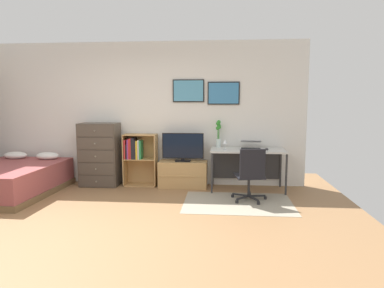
# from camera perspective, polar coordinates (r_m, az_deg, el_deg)

# --- Properties ---
(ground_plane) EXTENTS (7.20, 7.20, 0.00)m
(ground_plane) POSITION_cam_1_polar(r_m,az_deg,el_deg) (4.56, -15.04, -13.48)
(ground_plane) COLOR #936B44
(wall_back_with_posters) EXTENTS (6.12, 0.09, 2.70)m
(wall_back_with_posters) POSITION_cam_1_polar(r_m,az_deg,el_deg) (6.60, -8.02, 5.07)
(wall_back_with_posters) COLOR silver
(wall_back_with_posters) RESTS_ON ground_plane
(area_rug) EXTENTS (1.70, 1.20, 0.01)m
(area_rug) POSITION_cam_1_polar(r_m,az_deg,el_deg) (5.47, 7.72, -9.74)
(area_rug) COLOR #9E937F
(area_rug) RESTS_ON ground_plane
(bed) EXTENTS (1.53, 1.94, 0.63)m
(bed) POSITION_cam_1_polar(r_m,az_deg,el_deg) (6.66, -28.31, -5.25)
(bed) COLOR brown
(bed) RESTS_ON ground_plane
(dresser) EXTENTS (0.71, 0.46, 1.19)m
(dresser) POSITION_cam_1_polar(r_m,az_deg,el_deg) (6.64, -15.22, -1.71)
(dresser) COLOR #4C4238
(dresser) RESTS_ON ground_plane
(bookshelf) EXTENTS (0.62, 0.30, 0.98)m
(bookshelf) POSITION_cam_1_polar(r_m,az_deg,el_deg) (6.49, -9.11, -1.83)
(bookshelf) COLOR tan
(bookshelf) RESTS_ON ground_plane
(tv_stand) EXTENTS (0.89, 0.41, 0.49)m
(tv_stand) POSITION_cam_1_polar(r_m,az_deg,el_deg) (6.35, -1.51, -5.06)
(tv_stand) COLOR tan
(tv_stand) RESTS_ON ground_plane
(television) EXTENTS (0.76, 0.16, 0.52)m
(television) POSITION_cam_1_polar(r_m,az_deg,el_deg) (6.24, -1.55, -0.58)
(television) COLOR black
(television) RESTS_ON tv_stand
(desk) EXTENTS (1.32, 0.64, 0.74)m
(desk) POSITION_cam_1_polar(r_m,az_deg,el_deg) (6.22, 9.29, -1.96)
(desk) COLOR silver
(desk) RESTS_ON ground_plane
(office_chair) EXTENTS (0.58, 0.57, 0.86)m
(office_chair) POSITION_cam_1_polar(r_m,az_deg,el_deg) (5.46, 9.78, -4.89)
(office_chair) COLOR #232326
(office_chair) RESTS_ON ground_plane
(laptop) EXTENTS (0.40, 0.42, 0.16)m
(laptop) POSITION_cam_1_polar(r_m,az_deg,el_deg) (6.21, 9.85, -0.21)
(laptop) COLOR #B7B7BC
(laptop) RESTS_ON desk
(computer_mouse) EXTENTS (0.06, 0.10, 0.03)m
(computer_mouse) POSITION_cam_1_polar(r_m,az_deg,el_deg) (6.12, 12.44, -0.83)
(computer_mouse) COLOR #262628
(computer_mouse) RESTS_ON desk
(bamboo_vase) EXTENTS (0.10, 0.10, 0.51)m
(bamboo_vase) POSITION_cam_1_polar(r_m,az_deg,el_deg) (6.31, 4.46, 1.83)
(bamboo_vase) COLOR silver
(bamboo_vase) RESTS_ON desk
(wine_glass) EXTENTS (0.07, 0.07, 0.18)m
(wine_glass) POSITION_cam_1_polar(r_m,az_deg,el_deg) (6.02, 5.57, 0.32)
(wine_glass) COLOR silver
(wine_glass) RESTS_ON desk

